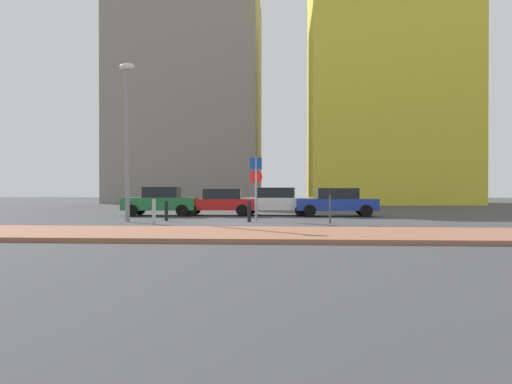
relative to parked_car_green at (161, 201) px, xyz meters
name	(u,v)px	position (x,y,z in m)	size (l,w,h in m)	color
ground_plane	(239,223)	(4.83, -5.24, -0.80)	(120.00, 120.00, 0.00)	#424244
sidewalk_brick	(219,234)	(4.83, -11.36, -0.73)	(40.00, 4.42, 0.14)	#9E664C
parked_car_green	(161,201)	(0.00, 0.00, 0.00)	(4.04, 2.24, 1.58)	#237238
parked_car_red	(219,202)	(3.20, 0.28, -0.04)	(4.10, 2.12, 1.47)	red
parked_car_white	(275,201)	(6.27, 0.64, 0.00)	(4.29, 2.12, 1.54)	white
parked_car_blue	(337,202)	(9.60, 0.08, -0.02)	(4.31, 1.89, 1.51)	#1E389E
parking_sign_post	(256,180)	(5.48, -3.56, 1.07)	(0.60, 0.10, 2.97)	gray
parking_meter	(330,201)	(8.78, -5.45, 0.17)	(0.18, 0.14, 1.52)	#4C4C51
street_lamp	(127,129)	(-0.23, -4.94, 3.38)	(0.70, 0.36, 7.12)	gray
traffic_bollard_near	(249,212)	(5.25, -4.76, -0.35)	(0.17, 0.17, 0.91)	black
traffic_bollard_mid	(154,212)	(1.37, -6.39, -0.28)	(0.15, 0.15, 1.05)	#B7B7BC
traffic_bollard_far	(166,211)	(1.37, -4.24, -0.34)	(0.16, 0.16, 0.93)	black
building_colorful_midrise	(385,54)	(16.62, 23.24, 14.06)	(14.90, 13.04, 29.72)	gold
building_under_construction	(188,99)	(-3.71, 25.66, 10.22)	(15.21, 10.83, 22.06)	gray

